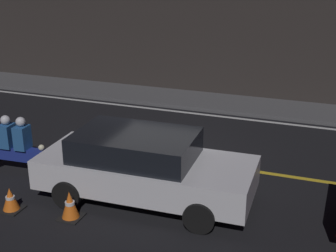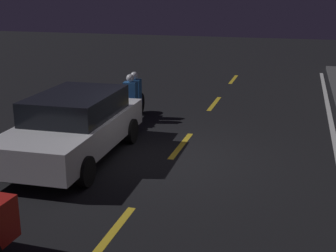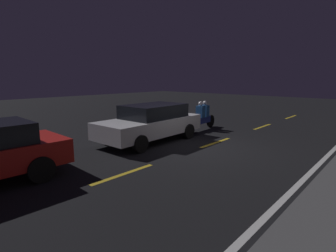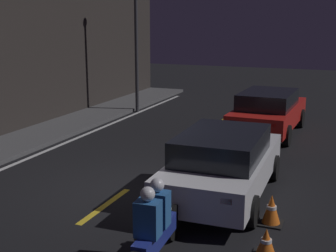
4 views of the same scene
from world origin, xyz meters
name	(u,v)px [view 1 (image 1 of 4)]	position (x,y,z in m)	size (l,w,h in m)	color
ground_plane	(160,157)	(0.00, 0.00, 0.00)	(56.00, 56.00, 0.00)	black
raised_curb	(210,102)	(0.00, 4.81, 0.06)	(28.00, 1.88, 0.13)	#4C4C4F
building_front	(221,12)	(0.00, 5.90, 2.99)	(28.00, 0.30, 5.98)	#2D2826
lane_dash_c	(124,152)	(-1.00, 0.00, 0.00)	(2.00, 0.14, 0.01)	gold
lane_dash_d	(302,178)	(3.50, 0.00, 0.00)	(2.00, 0.14, 0.01)	gold
lane_solid_kerb	(200,114)	(0.00, 3.62, 0.00)	(25.20, 0.14, 0.01)	silver
sedan_white	(143,165)	(0.44, -2.09, 0.76)	(4.47, 2.02, 1.44)	silver
motorcycle	(17,147)	(-2.81, -1.90, 0.64)	(2.40, 0.40, 1.38)	black
traffic_cone_near	(10,200)	(-1.88, -3.45, 0.24)	(0.43, 0.43, 0.49)	black
traffic_cone_mid	(70,205)	(-0.60, -3.31, 0.28)	(0.44, 0.44, 0.57)	black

